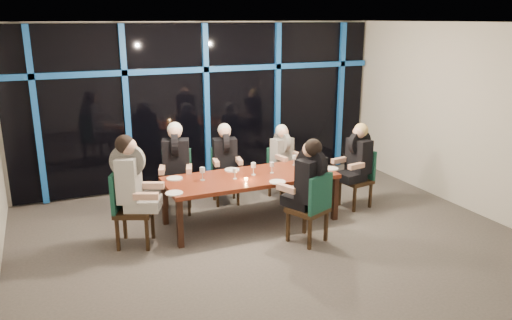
{
  "coord_description": "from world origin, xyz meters",
  "views": [
    {
      "loc": [
        -2.8,
        -5.84,
        3.06
      ],
      "look_at": [
        0.0,
        0.6,
        1.05
      ],
      "focal_mm": 35.0,
      "sensor_mm": 36.0,
      "label": 1
    }
  ],
  "objects_px": {
    "chair_far_mid": "(225,172)",
    "diner_far_mid": "(225,152)",
    "chair_end_right": "(360,175)",
    "diner_far_left": "(176,155)",
    "dining_table": "(251,180)",
    "diner_end_left": "(131,175)",
    "diner_near_mid": "(309,176)",
    "water_pitcher": "(302,167)",
    "chair_end_left": "(127,204)",
    "diner_far_right": "(283,151)",
    "chair_far_right": "(280,169)",
    "chair_near_mid": "(313,205)",
    "wine_bottle": "(311,163)",
    "diner_end_right": "(357,153)",
    "chair_far_left": "(177,177)"
  },
  "relations": [
    {
      "from": "chair_far_left",
      "to": "diner_near_mid",
      "type": "xyz_separation_m",
      "value": [
        1.36,
        -1.9,
        0.41
      ]
    },
    {
      "from": "dining_table",
      "to": "chair_far_right",
      "type": "relative_size",
      "value": 2.93
    },
    {
      "from": "dining_table",
      "to": "chair_far_right",
      "type": "bearing_deg",
      "value": 43.09
    },
    {
      "from": "diner_far_right",
      "to": "chair_far_right",
      "type": "bearing_deg",
      "value": 90.0
    },
    {
      "from": "dining_table",
      "to": "chair_far_left",
      "type": "xyz_separation_m",
      "value": [
        -0.91,
        0.93,
        -0.12
      ]
    },
    {
      "from": "diner_far_left",
      "to": "wine_bottle",
      "type": "distance_m",
      "value": 2.14
    },
    {
      "from": "dining_table",
      "to": "diner_near_mid",
      "type": "height_order",
      "value": "diner_near_mid"
    },
    {
      "from": "chair_far_left",
      "to": "diner_far_mid",
      "type": "bearing_deg",
      "value": 17.95
    },
    {
      "from": "diner_end_left",
      "to": "diner_near_mid",
      "type": "bearing_deg",
      "value": -88.24
    },
    {
      "from": "chair_far_mid",
      "to": "diner_near_mid",
      "type": "distance_m",
      "value": 2.09
    },
    {
      "from": "chair_end_left",
      "to": "diner_end_left",
      "type": "xyz_separation_m",
      "value": [
        0.08,
        -0.04,
        0.42
      ]
    },
    {
      "from": "chair_end_right",
      "to": "diner_far_left",
      "type": "distance_m",
      "value": 3.05
    },
    {
      "from": "chair_far_right",
      "to": "chair_near_mid",
      "type": "relative_size",
      "value": 0.87
    },
    {
      "from": "chair_end_left",
      "to": "wine_bottle",
      "type": "distance_m",
      "value": 2.85
    },
    {
      "from": "chair_far_right",
      "to": "diner_end_right",
      "type": "height_order",
      "value": "diner_end_right"
    },
    {
      "from": "chair_far_left",
      "to": "chair_near_mid",
      "type": "relative_size",
      "value": 0.99
    },
    {
      "from": "chair_far_mid",
      "to": "diner_end_left",
      "type": "bearing_deg",
      "value": -137.65
    },
    {
      "from": "chair_end_left",
      "to": "water_pitcher",
      "type": "xyz_separation_m",
      "value": [
        2.66,
        -0.1,
        0.24
      ]
    },
    {
      "from": "chair_far_right",
      "to": "water_pitcher",
      "type": "relative_size",
      "value": 4.93
    },
    {
      "from": "chair_far_right",
      "to": "chair_end_right",
      "type": "height_order",
      "value": "chair_end_right"
    },
    {
      "from": "chair_far_right",
      "to": "diner_end_right",
      "type": "xyz_separation_m",
      "value": [
        0.93,
        -0.96,
        0.43
      ]
    },
    {
      "from": "diner_far_right",
      "to": "dining_table",
      "type": "bearing_deg",
      "value": -151.94
    },
    {
      "from": "diner_far_mid",
      "to": "diner_end_right",
      "type": "distance_m",
      "value": 2.18
    },
    {
      "from": "diner_end_right",
      "to": "wine_bottle",
      "type": "bearing_deg",
      "value": -96.15
    },
    {
      "from": "chair_far_mid",
      "to": "chair_far_right",
      "type": "xyz_separation_m",
      "value": [
        0.98,
        -0.14,
        -0.03
      ]
    },
    {
      "from": "chair_near_mid",
      "to": "dining_table",
      "type": "bearing_deg",
      "value": -88.38
    },
    {
      "from": "chair_far_left",
      "to": "chair_end_left",
      "type": "xyz_separation_m",
      "value": [
        -0.97,
        -1.0,
        0.03
      ]
    },
    {
      "from": "dining_table",
      "to": "chair_end_left",
      "type": "xyz_separation_m",
      "value": [
        -1.87,
        -0.07,
        -0.08
      ]
    },
    {
      "from": "dining_table",
      "to": "diner_far_mid",
      "type": "height_order",
      "value": "diner_far_mid"
    },
    {
      "from": "dining_table",
      "to": "chair_end_left",
      "type": "bearing_deg",
      "value": -177.91
    },
    {
      "from": "diner_near_mid",
      "to": "water_pitcher",
      "type": "distance_m",
      "value": 0.88
    },
    {
      "from": "chair_far_right",
      "to": "diner_near_mid",
      "type": "relative_size",
      "value": 0.89
    },
    {
      "from": "chair_end_left",
      "to": "diner_far_right",
      "type": "height_order",
      "value": "diner_far_right"
    },
    {
      "from": "chair_end_right",
      "to": "diner_end_left",
      "type": "xyz_separation_m",
      "value": [
        -3.73,
        -0.03,
        0.48
      ]
    },
    {
      "from": "chair_near_mid",
      "to": "diner_far_mid",
      "type": "relative_size",
      "value": 1.12
    },
    {
      "from": "diner_far_mid",
      "to": "diner_end_right",
      "type": "relative_size",
      "value": 0.97
    },
    {
      "from": "dining_table",
      "to": "chair_near_mid",
      "type": "bearing_deg",
      "value": -64.93
    },
    {
      "from": "chair_far_mid",
      "to": "chair_end_left",
      "type": "height_order",
      "value": "chair_end_left"
    },
    {
      "from": "chair_far_mid",
      "to": "diner_far_mid",
      "type": "height_order",
      "value": "diner_far_mid"
    },
    {
      "from": "water_pitcher",
      "to": "diner_far_left",
      "type": "bearing_deg",
      "value": 128.48
    },
    {
      "from": "diner_far_mid",
      "to": "water_pitcher",
      "type": "xyz_separation_m",
      "value": [
        0.85,
        -1.1,
        -0.06
      ]
    },
    {
      "from": "diner_near_mid",
      "to": "water_pitcher",
      "type": "bearing_deg",
      "value": -135.94
    },
    {
      "from": "dining_table",
      "to": "chair_far_left",
      "type": "bearing_deg",
      "value": 134.35
    },
    {
      "from": "dining_table",
      "to": "diner_end_left",
      "type": "height_order",
      "value": "diner_end_left"
    },
    {
      "from": "chair_far_right",
      "to": "chair_near_mid",
      "type": "distance_m",
      "value": 1.97
    },
    {
      "from": "chair_far_left",
      "to": "diner_far_mid",
      "type": "height_order",
      "value": "diner_far_mid"
    },
    {
      "from": "diner_far_right",
      "to": "water_pitcher",
      "type": "distance_m",
      "value": 0.98
    },
    {
      "from": "diner_far_right",
      "to": "diner_near_mid",
      "type": "bearing_deg",
      "value": -117.58
    },
    {
      "from": "chair_far_mid",
      "to": "diner_far_left",
      "type": "relative_size",
      "value": 0.95
    },
    {
      "from": "chair_far_mid",
      "to": "dining_table",
      "type": "bearing_deg",
      "value": -77.34
    }
  ]
}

